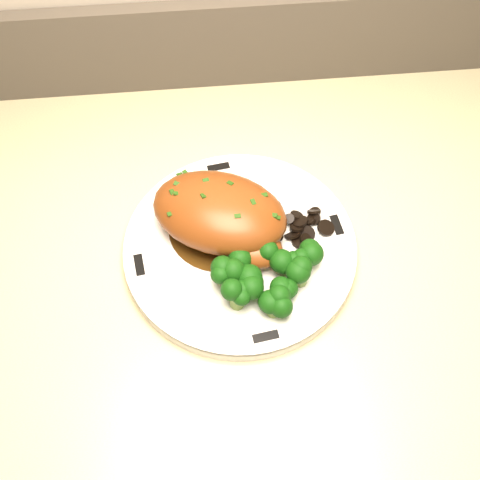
{
  "coord_description": "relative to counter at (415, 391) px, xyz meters",
  "views": [
    {
      "loc": [
        -0.59,
        1.38,
        1.41
      ],
      "look_at": [
        -0.56,
        1.72,
        0.87
      ],
      "focal_mm": 45.0,
      "sensor_mm": 36.0,
      "label": 1
    }
  ],
  "objects": [
    {
      "name": "plate",
      "position": [
        -0.29,
        0.05,
        0.43
      ],
      "size": [
        0.33,
        0.33,
        0.02
      ],
      "primitive_type": "cylinder",
      "rotation": [
        0.0,
        0.0,
        -0.39
      ],
      "color": "white",
      "rests_on": "counter"
    },
    {
      "name": "rim_accent_2",
      "position": [
        -0.4,
        0.03,
        0.44
      ],
      "size": [
        0.01,
        0.03,
        0.0
      ],
      "primitive_type": "cube",
      "rotation": [
        0.0,
        0.0,
        4.85
      ],
      "color": "black",
      "rests_on": "plate"
    },
    {
      "name": "broccoli_florets",
      "position": [
        -0.27,
        -0.0,
        0.46
      ],
      "size": [
        0.11,
        0.08,
        0.04
      ],
      "rotation": [
        0.0,
        0.0,
        -0.17
      ],
      "color": "olive",
      "rests_on": "plate"
    },
    {
      "name": "rim_accent_1",
      "position": [
        -0.3,
        0.16,
        0.44
      ],
      "size": [
        0.03,
        0.01,
        0.0
      ],
      "primitive_type": "cube",
      "rotation": [
        0.0,
        0.0,
        3.28
      ],
      "color": "black",
      "rests_on": "plate"
    },
    {
      "name": "chicken_breast",
      "position": [
        -0.31,
        0.07,
        0.46
      ],
      "size": [
        0.17,
        0.15,
        0.06
      ],
      "rotation": [
        0.0,
        0.0,
        -0.4
      ],
      "color": "brown",
      "rests_on": "plate"
    },
    {
      "name": "mushroom_pile",
      "position": [
        -0.23,
        0.06,
        0.44
      ],
      "size": [
        0.07,
        0.05,
        0.02
      ],
      "color": "black",
      "rests_on": "plate"
    },
    {
      "name": "rim_accent_0",
      "position": [
        -0.18,
        0.06,
        0.44
      ],
      "size": [
        0.01,
        0.03,
        0.0
      ],
      "primitive_type": "cube",
      "rotation": [
        0.0,
        0.0,
        1.71
      ],
      "color": "black",
      "rests_on": "plate"
    },
    {
      "name": "counter",
      "position": [
        0.0,
        0.0,
        0.0
      ],
      "size": [
        1.96,
        0.65,
        0.97
      ],
      "color": "#503324",
      "rests_on": "ground"
    },
    {
      "name": "rim_accent_3",
      "position": [
        -0.27,
        -0.06,
        0.44
      ],
      "size": [
        0.03,
        0.01,
        0.0
      ],
      "primitive_type": "cube",
      "rotation": [
        0.0,
        0.0,
        6.42
      ],
      "color": "black",
      "rests_on": "plate"
    },
    {
      "name": "gravy_pool",
      "position": [
        -0.31,
        0.07,
        0.44
      ],
      "size": [
        0.11,
        0.11,
        0.0
      ],
      "primitive_type": "cylinder",
      "color": "#3F260B",
      "rests_on": "plate"
    }
  ]
}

